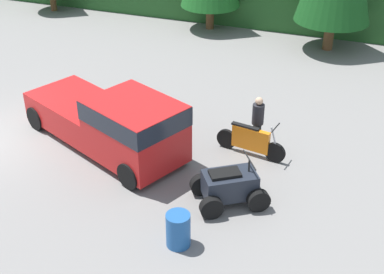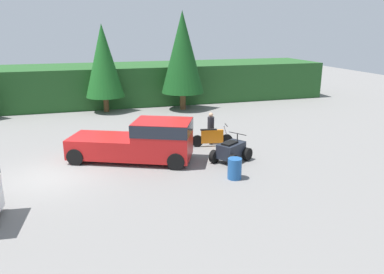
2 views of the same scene
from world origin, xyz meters
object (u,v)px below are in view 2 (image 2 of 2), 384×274
quad_atv (231,151)px  rider_person (211,127)px  dirt_bike (212,138)px  steel_barrel (235,169)px  pickup_truck_red (143,140)px

quad_atv → rider_person: rider_person is taller
dirt_bike → steel_barrel: dirt_bike is taller
dirt_bike → steel_barrel: 4.45m
dirt_bike → steel_barrel: size_ratio=2.49×
quad_atv → pickup_truck_red: bearing=128.6°
steel_barrel → dirt_bike: bearing=82.7°
rider_person → pickup_truck_red: bearing=-148.9°
pickup_truck_red → rider_person: 4.25m
pickup_truck_red → rider_person: bearing=46.9°
quad_atv → steel_barrel: bearing=-142.2°
pickup_truck_red → steel_barrel: pickup_truck_red is taller
dirt_bike → pickup_truck_red: bearing=-153.1°
quad_atv → rider_person: 2.91m
pickup_truck_red → dirt_bike: size_ratio=2.73×
quad_atv → steel_barrel: size_ratio=2.53×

